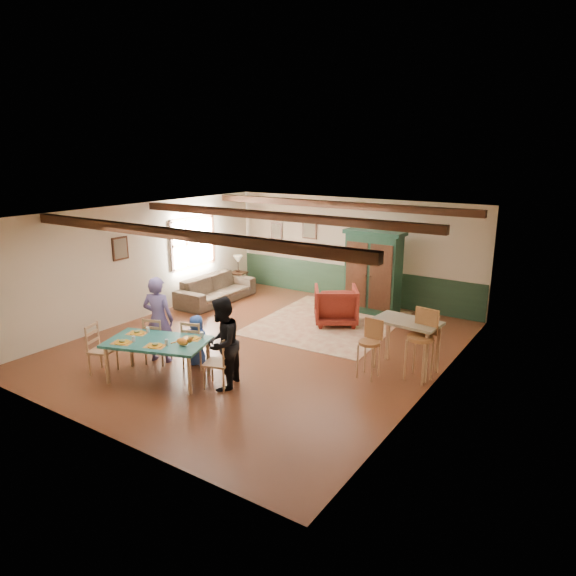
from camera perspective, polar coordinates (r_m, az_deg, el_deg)
The scene contains 35 objects.
floor at distance 10.60m, azimuth -2.81°, elevation -6.36°, with size 8.00×8.00×0.00m, color #512616.
wall_back at distance 13.54m, azimuth 7.17°, elevation 4.22°, with size 7.00×0.02×2.70m, color beige.
wall_left at distance 12.53m, azimuth -15.95°, elevation 2.88°, with size 0.02×8.00×2.70m, color beige.
wall_right at distance 8.66m, azimuth 16.14°, elevation -2.45°, with size 0.02×8.00×2.70m, color beige.
ceiling at distance 9.94m, azimuth -3.01°, elevation 8.30°, with size 7.00×8.00×0.02m, color silver.
wainscot_back at distance 13.72m, azimuth 7.01°, elevation 0.52°, with size 6.95×0.03×0.90m, color #1B3321.
ceiling_beam_front at distance 8.23m, azimuth -12.58°, elevation 5.92°, with size 6.95×0.16×0.16m, color black.
ceiling_beam_mid at distance 10.27m, azimuth -1.67°, elevation 8.02°, with size 6.95×0.16×0.16m, color black.
ceiling_beam_back at distance 12.48m, azimuth 5.29°, elevation 9.21°, with size 6.95×0.16×0.16m, color black.
window_left at distance 13.62m, azimuth -10.52°, elevation 5.01°, with size 0.06×1.60×1.30m, color white, non-canonical shape.
picture_left_wall at distance 12.06m, azimuth -18.13°, elevation 4.20°, with size 0.04×0.42×0.52m, color #7D755B, non-canonical shape.
picture_back_a at distance 14.05m, azimuth 2.40°, elevation 6.58°, with size 0.45×0.04×0.55m, color #7D755B, non-canonical shape.
picture_back_b at distance 14.67m, azimuth -1.31°, elevation 6.36°, with size 0.38×0.04×0.48m, color #7D755B, non-canonical shape.
dining_table at distance 9.23m, azimuth -14.19°, elevation -7.79°, with size 1.71×0.95×0.71m, color #1C5A55, non-canonical shape.
dining_chair_far_left at distance 9.92m, azimuth -14.28°, elevation -5.56°, with size 0.40×0.42×0.90m, color #A77A53, non-canonical shape.
dining_chair_far_right at distance 9.59m, azimuth -10.27°, elevation -6.06°, with size 0.40×0.42×0.90m, color #A77A53, non-canonical shape.
dining_chair_end_left at distance 9.75m, azimuth -19.92°, elevation -6.40°, with size 0.40×0.42×0.90m, color #A77A53, non-canonical shape.
dining_chair_end_right at distance 8.74m, azimuth -7.86°, elevation -8.10°, with size 0.40×0.42×0.90m, color #A77A53, non-canonical shape.
person_man at distance 9.86m, azimuth -14.20°, elevation -3.41°, with size 0.60×0.39×1.64m, color #62528E.
person_woman at distance 8.58m, azimuth -7.35°, elevation -6.13°, with size 0.76×0.59×1.57m, color black.
person_child at distance 9.64m, azimuth -10.08°, elevation -5.76°, with size 0.47×0.30×0.96m, color #2849A1.
cat at distance 8.75m, azimuth -11.66°, elevation -5.78°, with size 0.34×0.13×0.17m, color orange, non-canonical shape.
place_setting_near_left at distance 9.15m, azimuth -17.96°, elevation -5.51°, with size 0.38×0.29×0.11m, color orange, non-canonical shape.
place_setting_near_center at distance 8.84m, azimuth -14.56°, elevation -5.97°, with size 0.38×0.29×0.11m, color orange, non-canonical shape.
place_setting_far_left at distance 9.52m, azimuth -16.44°, elevation -4.57°, with size 0.38×0.29×0.11m, color orange, non-canonical shape.
place_setting_far_right at distance 9.04m, azimuth -10.72°, elevation -5.25°, with size 0.38×0.29×0.11m, color orange, non-canonical shape.
area_rug at distance 11.95m, azimuth 4.44°, elevation -3.84°, with size 2.95×3.51×0.01m, color beige.
armoire at distance 12.56m, azimuth 9.44°, elevation 1.73°, with size 1.44×0.58×2.03m, color black.
armchair at distance 11.78m, azimuth 5.34°, elevation -1.92°, with size 0.95×0.97×0.89m, color #511210.
sofa at distance 13.61m, azimuth -8.00°, elevation -0.11°, with size 2.33×0.91×0.68m, color #423629.
end_table at distance 14.68m, azimuth -5.52°, elevation 0.77°, with size 0.43×0.43×0.53m, color black, non-canonical shape.
table_lamp at distance 14.56m, azimuth -5.57°, elevation 2.69°, with size 0.27×0.27×0.48m, color beige, non-canonical shape.
counter_table at distance 9.50m, azimuth 12.96°, elevation -6.24°, with size 1.14×0.67×0.95m, color #B6AF8E, non-canonical shape.
bar_stool_left at distance 9.08m, azimuth 8.97°, elevation -6.77°, with size 0.37×0.40×1.04m, color #AA7142, non-canonical shape.
bar_stool_right at distance 9.10m, azimuth 14.42°, elevation -6.28°, with size 0.44×0.49×1.26m, color #AA7142, non-canonical shape.
Camera 1 is at (5.86, -7.94, 3.87)m, focal length 32.00 mm.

